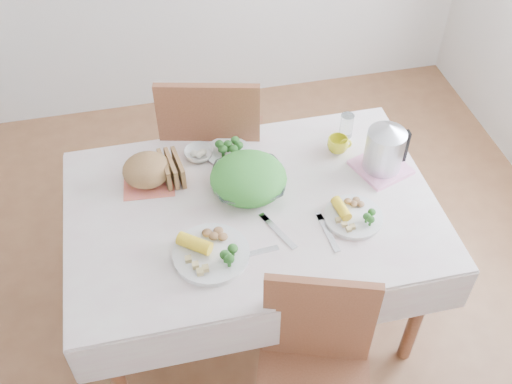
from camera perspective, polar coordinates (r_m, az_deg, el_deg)
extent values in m
plane|color=brown|center=(3.04, -0.29, -11.16)|extent=(3.60, 3.60, 0.00)
cube|color=brown|center=(2.73, -0.32, -6.87)|extent=(1.40, 0.90, 0.75)
cube|color=silver|center=(2.44, -0.36, -1.45)|extent=(1.50, 1.00, 0.01)
cube|color=brown|center=(3.11, -3.83, 3.54)|extent=(0.58, 0.58, 1.06)
imported|color=white|center=(2.48, -0.72, 0.88)|extent=(0.32, 0.32, 0.07)
cylinder|color=white|center=(2.27, -4.29, -5.94)|extent=(0.40, 0.40, 0.02)
cylinder|color=white|center=(2.42, 9.24, -2.34)|extent=(0.28, 0.28, 0.02)
cylinder|color=beige|center=(2.66, -2.66, 3.79)|extent=(0.25, 0.25, 0.02)
cube|color=#E96F57|center=(2.58, -10.15, 1.07)|extent=(0.23, 0.23, 0.00)
ellipsoid|color=brown|center=(2.54, -10.31, 1.97)|extent=(0.24, 0.23, 0.12)
imported|color=white|center=(2.65, -5.48, 3.64)|extent=(0.15, 0.15, 0.04)
imported|color=yellow|center=(2.68, 7.79, 4.47)|extent=(0.11, 0.11, 0.07)
cylinder|color=white|center=(2.75, 8.63, 6.40)|extent=(0.08, 0.08, 0.12)
cube|color=#FC9AC5|center=(2.64, 11.79, 2.32)|extent=(0.27, 0.27, 0.02)
cylinder|color=#B2B5BA|center=(2.57, 12.16, 4.14)|extent=(0.18, 0.18, 0.23)
cube|color=silver|center=(2.35, 2.15, -3.79)|extent=(0.11, 0.20, 0.00)
cube|color=silver|center=(2.36, 6.86, -3.87)|extent=(0.04, 0.20, 0.00)
cube|color=silver|center=(2.28, -0.31, -5.86)|extent=(0.20, 0.04, 0.00)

